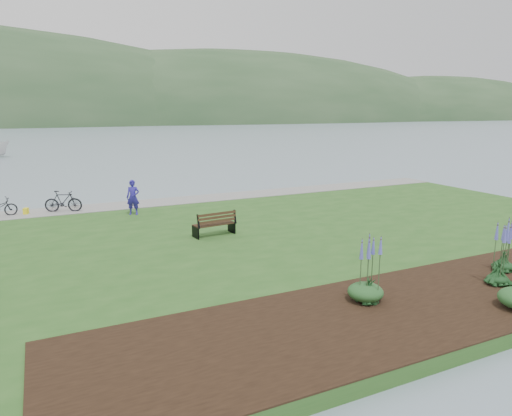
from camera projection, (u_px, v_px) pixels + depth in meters
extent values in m
plane|color=gray|center=(249.00, 234.00, 20.83)|extent=(600.00, 600.00, 0.00)
cube|color=#27521D|center=(268.00, 241.00, 19.02)|extent=(34.00, 20.00, 0.40)
cube|color=gray|center=(200.00, 199.00, 26.82)|extent=(34.00, 2.20, 0.03)
cube|color=black|center=(480.00, 289.00, 13.36)|extent=(24.00, 4.40, 0.04)
cube|color=black|center=(214.00, 224.00, 19.02)|extent=(1.78, 0.78, 0.05)
cube|color=black|center=(217.00, 218.00, 18.68)|extent=(1.73, 0.35, 0.54)
cube|color=black|center=(196.00, 232.00, 18.64)|extent=(0.13, 0.60, 0.47)
cube|color=black|center=(232.00, 227.00, 19.50)|extent=(0.13, 0.60, 0.47)
imported|color=#2B219A|center=(133.00, 194.00, 22.67)|extent=(0.89, 0.77, 2.05)
imported|color=black|center=(63.00, 201.00, 23.32)|extent=(1.13, 1.92, 1.12)
cube|color=yellow|center=(26.00, 211.00, 22.84)|extent=(0.29, 0.36, 0.33)
ellipsoid|color=#123217|center=(498.00, 279.00, 13.64)|extent=(0.62, 0.62, 0.31)
cone|color=#4A4FAC|center=(502.00, 244.00, 13.41)|extent=(0.32, 0.32, 1.88)
ellipsoid|color=#123217|center=(503.00, 266.00, 14.79)|extent=(0.62, 0.62, 0.31)
cone|color=#4A4FAC|center=(506.00, 238.00, 14.59)|extent=(0.32, 0.32, 1.54)
ellipsoid|color=#123217|center=(368.00, 296.00, 12.38)|extent=(0.62, 0.62, 0.31)
cone|color=#4A4FAC|center=(370.00, 256.00, 12.14)|extent=(0.40, 0.40, 1.96)
ellipsoid|color=#1E4C21|center=(365.00, 292.00, 12.45)|extent=(0.97, 0.97, 0.49)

